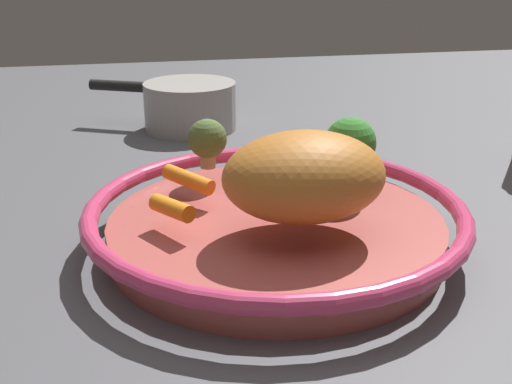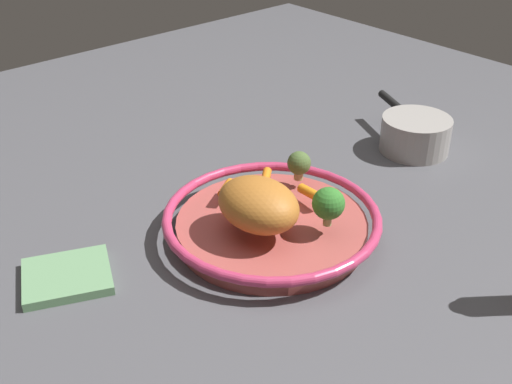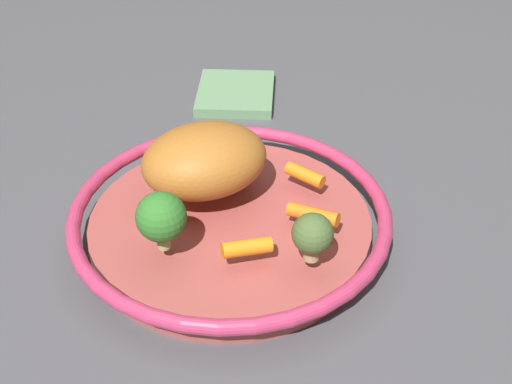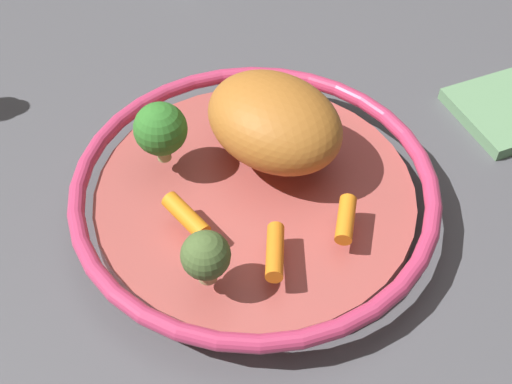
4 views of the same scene
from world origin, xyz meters
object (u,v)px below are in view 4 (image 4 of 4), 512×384
object	(u,v)px
serving_bowl	(255,194)
broccoli_floret_small	(160,129)
roast_chicken_piece	(274,121)
broccoli_floret_large	(206,256)
baby_carrot_center	(275,252)
baby_carrot_back	(186,216)
baby_carrot_left	(346,219)

from	to	relation	value
serving_bowl	broccoli_floret_small	bearing A→B (deg)	-64.61
roast_chicken_piece	broccoli_floret_large	size ratio (longest dim) A/B	2.69
serving_bowl	broccoli_floret_small	size ratio (longest dim) A/B	5.51
baby_carrot_center	broccoli_floret_small	world-z (taller)	broccoli_floret_small
baby_carrot_center	broccoli_floret_large	xyz separation A→B (m)	(0.05, -0.03, 0.02)
roast_chicken_piece	baby_carrot_back	size ratio (longest dim) A/B	2.79
baby_carrot_back	broccoli_floret_large	size ratio (longest dim) A/B	0.97
roast_chicken_piece	broccoli_floret_small	xyz separation A→B (m)	(0.08, -0.07, 0.00)
baby_carrot_left	broccoli_floret_large	size ratio (longest dim) A/B	0.89
baby_carrot_back	broccoli_floret_large	xyz separation A→B (m)	(0.03, 0.06, 0.02)
baby_carrot_center	serving_bowl	bearing A→B (deg)	-125.56
baby_carrot_center	baby_carrot_left	size ratio (longest dim) A/B	1.22
baby_carrot_back	broccoli_floret_small	xyz separation A→B (m)	(-0.04, -0.07, 0.03)
baby_carrot_left	broccoli_floret_small	bearing A→B (deg)	-72.79
baby_carrot_left	baby_carrot_back	bearing A→B (deg)	-47.94
serving_bowl	baby_carrot_center	distance (m)	0.09
broccoli_floret_large	roast_chicken_piece	bearing A→B (deg)	-157.35
roast_chicken_piece	baby_carrot_center	distance (m)	0.13
serving_bowl	broccoli_floret_large	distance (m)	0.13
serving_bowl	baby_carrot_left	bearing A→B (deg)	99.44
baby_carrot_back	broccoli_floret_small	bearing A→B (deg)	-117.79
broccoli_floret_small	baby_carrot_back	bearing A→B (deg)	62.21
broccoli_floret_small	broccoli_floret_large	world-z (taller)	broccoli_floret_small
roast_chicken_piece	broccoli_floret_small	size ratio (longest dim) A/B	2.19
serving_bowl	baby_carrot_back	size ratio (longest dim) A/B	7.03
baby_carrot_back	baby_carrot_left	xyz separation A→B (m)	(-0.09, 0.10, -0.00)
baby_carrot_back	broccoli_floret_small	distance (m)	0.09
broccoli_floret_small	broccoli_floret_large	xyz separation A→B (m)	(0.07, 0.13, -0.01)
roast_chicken_piece	baby_carrot_center	bearing A→B (deg)	43.04
baby_carrot_back	baby_carrot_left	distance (m)	0.14
roast_chicken_piece	broccoli_floret_small	distance (m)	0.10
baby_carrot_back	baby_carrot_center	bearing A→B (deg)	107.12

